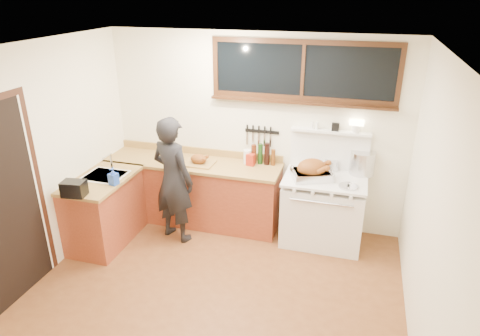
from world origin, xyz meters
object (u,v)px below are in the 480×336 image
(cutting_board, at_px, (199,160))
(man, at_px, (173,180))
(vintage_stove, at_px, (323,208))
(roast_turkey, at_px, (312,171))

(cutting_board, bearing_deg, man, -113.67)
(man, height_order, cutting_board, man)
(vintage_stove, height_order, roast_turkey, vintage_stove)
(roast_turkey, bearing_deg, cutting_board, 178.42)
(man, distance_m, cutting_board, 0.49)
(vintage_stove, bearing_deg, cutting_board, -179.16)
(man, distance_m, roast_turkey, 1.75)
(cutting_board, bearing_deg, roast_turkey, -1.58)
(vintage_stove, relative_size, roast_turkey, 2.80)
(cutting_board, distance_m, roast_turkey, 1.51)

